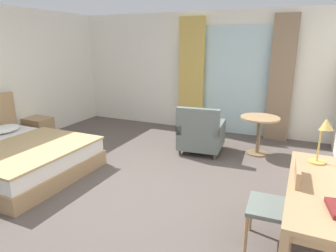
{
  "coord_description": "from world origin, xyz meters",
  "views": [
    {
      "loc": [
        2.15,
        -3.11,
        1.94
      ],
      "look_at": [
        0.59,
        0.38,
        0.85
      ],
      "focal_mm": 31.43,
      "sensor_mm": 36.0,
      "label": 1
    }
  ],
  "objects_px": {
    "bed": "(12,157)",
    "armchair_by_window": "(201,134)",
    "writing_desk": "(326,195)",
    "desk_lamp": "(324,132)",
    "desk_chair": "(280,202)",
    "round_cafe_table": "(259,127)",
    "nightstand": "(39,129)"
  },
  "relations": [
    {
      "from": "desk_chair",
      "to": "round_cafe_table",
      "type": "height_order",
      "value": "desk_chair"
    },
    {
      "from": "desk_chair",
      "to": "writing_desk",
      "type": "bearing_deg",
      "value": -3.64
    },
    {
      "from": "bed",
      "to": "desk_lamp",
      "type": "height_order",
      "value": "desk_lamp"
    },
    {
      "from": "writing_desk",
      "to": "desk_lamp",
      "type": "height_order",
      "value": "desk_lamp"
    },
    {
      "from": "nightstand",
      "to": "round_cafe_table",
      "type": "xyz_separation_m",
      "value": [
        4.19,
        1.04,
        0.27
      ]
    },
    {
      "from": "bed",
      "to": "writing_desk",
      "type": "distance_m",
      "value": 4.24
    },
    {
      "from": "writing_desk",
      "to": "round_cafe_table",
      "type": "xyz_separation_m",
      "value": [
        -0.88,
        2.58,
        -0.16
      ]
    },
    {
      "from": "writing_desk",
      "to": "bed",
      "type": "bearing_deg",
      "value": 176.92
    },
    {
      "from": "desk_chair",
      "to": "bed",
      "type": "bearing_deg",
      "value": 176.97
    },
    {
      "from": "desk_chair",
      "to": "desk_lamp",
      "type": "relative_size",
      "value": 1.83
    },
    {
      "from": "bed",
      "to": "armchair_by_window",
      "type": "relative_size",
      "value": 2.43
    },
    {
      "from": "bed",
      "to": "writing_desk",
      "type": "xyz_separation_m",
      "value": [
        4.21,
        -0.23,
        0.41
      ]
    },
    {
      "from": "nightstand",
      "to": "round_cafe_table",
      "type": "distance_m",
      "value": 4.33
    },
    {
      "from": "writing_desk",
      "to": "armchair_by_window",
      "type": "height_order",
      "value": "armchair_by_window"
    },
    {
      "from": "desk_chair",
      "to": "round_cafe_table",
      "type": "distance_m",
      "value": 2.61
    },
    {
      "from": "writing_desk",
      "to": "round_cafe_table",
      "type": "relative_size",
      "value": 2.33
    },
    {
      "from": "nightstand",
      "to": "writing_desk",
      "type": "relative_size",
      "value": 0.3
    },
    {
      "from": "armchair_by_window",
      "to": "round_cafe_table",
      "type": "relative_size",
      "value": 1.28
    },
    {
      "from": "nightstand",
      "to": "writing_desk",
      "type": "xyz_separation_m",
      "value": [
        5.07,
        -1.54,
        0.43
      ]
    },
    {
      "from": "bed",
      "to": "desk_lamp",
      "type": "bearing_deg",
      "value": 3.79
    },
    {
      "from": "armchair_by_window",
      "to": "round_cafe_table",
      "type": "distance_m",
      "value": 1.04
    },
    {
      "from": "desk_lamp",
      "to": "round_cafe_table",
      "type": "height_order",
      "value": "desk_lamp"
    },
    {
      "from": "armchair_by_window",
      "to": "desk_chair",
      "type": "bearing_deg",
      "value": -56.17
    },
    {
      "from": "bed",
      "to": "desk_lamp",
      "type": "relative_size",
      "value": 4.32
    },
    {
      "from": "writing_desk",
      "to": "desk_lamp",
      "type": "relative_size",
      "value": 3.25
    },
    {
      "from": "writing_desk",
      "to": "desk_chair",
      "type": "distance_m",
      "value": 0.39
    },
    {
      "from": "bed",
      "to": "nightstand",
      "type": "height_order",
      "value": "bed"
    },
    {
      "from": "armchair_by_window",
      "to": "bed",
      "type": "bearing_deg",
      "value": -139.63
    },
    {
      "from": "nightstand",
      "to": "bed",
      "type": "bearing_deg",
      "value": -56.82
    },
    {
      "from": "bed",
      "to": "armchair_by_window",
      "type": "bearing_deg",
      "value": 40.37
    },
    {
      "from": "desk_chair",
      "to": "desk_lamp",
      "type": "height_order",
      "value": "desk_lamp"
    },
    {
      "from": "writing_desk",
      "to": "round_cafe_table",
      "type": "height_order",
      "value": "writing_desk"
    }
  ]
}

